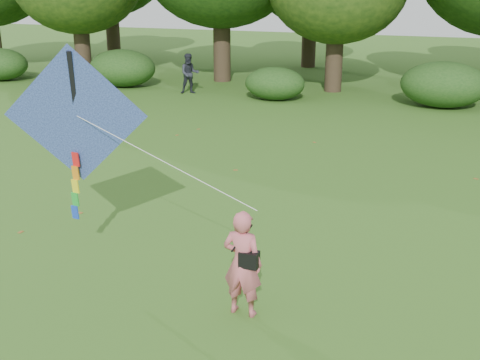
% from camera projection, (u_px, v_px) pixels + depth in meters
% --- Properties ---
extents(ground, '(100.00, 100.00, 0.00)m').
position_uv_depth(ground, '(212.00, 303.00, 10.01)').
color(ground, '#265114').
rests_on(ground, ground).
extents(man_kite_flyer, '(0.67, 0.46, 1.77)m').
position_uv_depth(man_kite_flyer, '(243.00, 263.00, 9.43)').
color(man_kite_flyer, '#C35B64').
rests_on(man_kite_flyer, ground).
extents(bystander_left, '(1.12, 1.04, 1.83)m').
position_uv_depth(bystander_left, '(190.00, 74.00, 27.63)').
color(bystander_left, '#242730').
rests_on(bystander_left, ground).
extents(crossbody_bag, '(0.43, 0.20, 0.71)m').
position_uv_depth(crossbody_bag, '(249.00, 259.00, 9.33)').
color(crossbody_bag, black).
rests_on(crossbody_bag, ground).
extents(flying_kite, '(4.78, 1.14, 3.23)m').
position_uv_depth(flying_kite, '(76.00, 118.00, 10.47)').
color(flying_kite, '#2567A4').
rests_on(flying_kite, ground).
extents(shrub_band, '(39.15, 3.22, 1.88)m').
position_uv_depth(shrub_band, '(352.00, 83.00, 25.66)').
color(shrub_band, '#264919').
rests_on(shrub_band, ground).
extents(fallen_leaves, '(11.02, 14.49, 0.01)m').
position_uv_depth(fallen_leaves, '(226.00, 200.00, 14.60)').
color(fallen_leaves, brown).
rests_on(fallen_leaves, ground).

